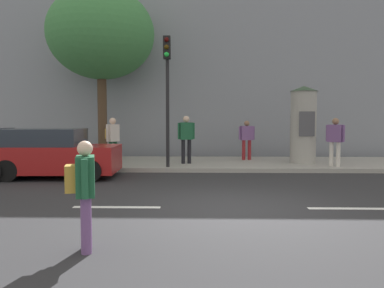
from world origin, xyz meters
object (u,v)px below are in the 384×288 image
object	(u,v)px
poster_column	(303,124)
parked_car_blue	(50,154)
pedestrian_near_pole	(186,135)
street_tree	(101,34)
pedestrian_in_dark_shirt	(113,137)
pedestrian_with_backpack	(247,137)
pedestrian_tallest	(335,138)
traffic_light	(167,80)
pedestrian_with_bag	(84,186)

from	to	relation	value
poster_column	parked_car_blue	distance (m)	8.99
pedestrian_near_pole	street_tree	bearing A→B (deg)	158.16
pedestrian_in_dark_shirt	pedestrian_with_backpack	distance (m)	5.36
street_tree	pedestrian_near_pole	bearing A→B (deg)	-21.84
poster_column	parked_car_blue	world-z (taller)	poster_column
poster_column	pedestrian_tallest	bearing A→B (deg)	-50.05
traffic_light	pedestrian_with_backpack	distance (m)	4.36
poster_column	pedestrian_near_pole	distance (m)	4.42
pedestrian_with_bag	pedestrian_near_pole	xyz separation A→B (m)	(1.04, 8.90, 0.30)
pedestrian_in_dark_shirt	pedestrian_near_pole	xyz separation A→B (m)	(2.60, 0.62, 0.04)
pedestrian_in_dark_shirt	pedestrian_with_bag	bearing A→B (deg)	-79.31
pedestrian_with_bag	pedestrian_tallest	distance (m)	10.34
poster_column	pedestrian_with_backpack	world-z (taller)	poster_column
pedestrian_with_bag	pedestrian_with_backpack	bearing A→B (deg)	71.47
street_tree	pedestrian_with_backpack	xyz separation A→B (m)	(5.88, -0.07, -4.12)
traffic_light	street_tree	distance (m)	4.36
street_tree	pedestrian_in_dark_shirt	xyz separation A→B (m)	(0.88, -2.02, -4.04)
pedestrian_in_dark_shirt	pedestrian_near_pole	size ratio (longest dim) A/B	0.96
street_tree	parked_car_blue	world-z (taller)	street_tree
pedestrian_with_backpack	parked_car_blue	distance (m)	7.55
traffic_light	pedestrian_near_pole	world-z (taller)	traffic_light
pedestrian_in_dark_shirt	pedestrian_tallest	bearing A→B (deg)	-0.45
pedestrian_near_pole	parked_car_blue	bearing A→B (deg)	-148.85
traffic_light	pedestrian_near_pole	bearing A→B (deg)	61.58
pedestrian_with_bag	pedestrian_in_dark_shirt	xyz separation A→B (m)	(-1.56, 8.28, 0.26)
poster_column	parked_car_blue	bearing A→B (deg)	-161.73
poster_column	pedestrian_with_bag	xyz separation A→B (m)	(-5.43, -9.23, -0.71)
parked_car_blue	pedestrian_with_backpack	bearing A→B (deg)	30.40
pedestrian_with_bag	pedestrian_with_backpack	size ratio (longest dim) A/B	0.96
traffic_light	street_tree	world-z (taller)	street_tree
street_tree	pedestrian_in_dark_shirt	bearing A→B (deg)	-66.36
pedestrian_tallest	pedestrian_in_dark_shirt	bearing A→B (deg)	179.55
pedestrian_tallest	pedestrian_in_dark_shirt	xyz separation A→B (m)	(-7.83, 0.06, 0.01)
poster_column	pedestrian_with_backpack	bearing A→B (deg)	153.18
poster_column	pedestrian_with_bag	bearing A→B (deg)	-120.46
pedestrian_with_bag	pedestrian_tallest	size ratio (longest dim) A/B	0.90
pedestrian_with_backpack	pedestrian_with_bag	bearing A→B (deg)	-108.53
pedestrian_with_bag	parked_car_blue	distance (m)	7.12
street_tree	pedestrian_with_bag	distance (m)	11.43
street_tree	parked_car_blue	size ratio (longest dim) A/B	1.68
traffic_light	pedestrian_tallest	distance (m)	6.16
pedestrian_tallest	pedestrian_with_backpack	size ratio (longest dim) A/B	1.06
pedestrian_in_dark_shirt	pedestrian_with_backpack	xyz separation A→B (m)	(4.99, 1.95, -0.08)
pedestrian_tallest	pedestrian_with_backpack	distance (m)	3.48
traffic_light	pedestrian_in_dark_shirt	size ratio (longest dim) A/B	2.60
pedestrian_tallest	parked_car_blue	distance (m)	9.52
pedestrian_in_dark_shirt	pedestrian_with_backpack	world-z (taller)	pedestrian_in_dark_shirt
street_tree	pedestrian_near_pole	xyz separation A→B (m)	(3.48, -1.40, -4.00)
poster_column	pedestrian_with_bag	world-z (taller)	poster_column
poster_column	pedestrian_near_pole	world-z (taller)	poster_column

